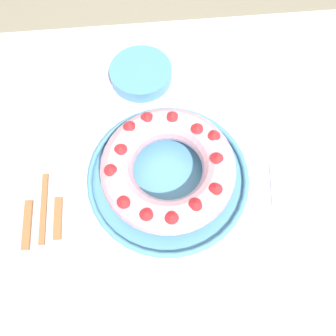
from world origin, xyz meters
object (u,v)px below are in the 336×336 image
object	(u,v)px
cake_knife	(59,199)
side_bowl	(141,74)
napkin	(309,185)
bundt_cake	(168,168)
serving_dish	(168,177)
fork	(45,187)
serving_knife	(29,203)

from	to	relation	value
cake_knife	side_bowl	distance (m)	0.36
napkin	bundt_cake	bearing A→B (deg)	172.09
serving_dish	fork	xyz separation A→B (m)	(-0.27, 0.01, -0.01)
serving_knife	cake_knife	size ratio (longest dim) A/B	1.15
cake_knife	napkin	bearing A→B (deg)	-8.17
serving_dish	cake_knife	distance (m)	0.24
side_bowl	napkin	world-z (taller)	side_bowl
cake_knife	napkin	distance (m)	0.54
bundt_cake	serving_knife	xyz separation A→B (m)	(-0.30, -0.03, -0.06)
fork	serving_knife	world-z (taller)	serving_knife
serving_knife	cake_knife	xyz separation A→B (m)	(0.06, 0.00, -0.00)
serving_dish	serving_knife	xyz separation A→B (m)	(-0.30, -0.03, -0.01)
bundt_cake	napkin	bearing A→B (deg)	-7.91
bundt_cake	fork	bearing A→B (deg)	178.63
serving_dish	side_bowl	bearing A→B (deg)	98.11
cake_knife	side_bowl	size ratio (longest dim) A/B	1.29
bundt_cake	serving_knife	world-z (taller)	bundt_cake
serving_dish	side_bowl	world-z (taller)	side_bowl
serving_dish	bundt_cake	xyz separation A→B (m)	(-0.00, -0.00, 0.05)
cake_knife	fork	bearing A→B (deg)	128.84
napkin	cake_knife	bearing A→B (deg)	178.10
cake_knife	napkin	xyz separation A→B (m)	(0.54, -0.02, -0.00)
serving_dish	fork	size ratio (longest dim) A/B	1.61
serving_dish	cake_knife	bearing A→B (deg)	-174.10
side_bowl	serving_dish	bearing A→B (deg)	-81.89
serving_knife	napkin	bearing A→B (deg)	-3.74
bundt_cake	cake_knife	xyz separation A→B (m)	(-0.23, -0.02, -0.06)
napkin	serving_knife	bearing A→B (deg)	178.48
serving_knife	side_bowl	xyz separation A→B (m)	(0.26, 0.31, 0.01)
serving_dish	serving_knife	size ratio (longest dim) A/B	1.51
cake_knife	side_bowl	xyz separation A→B (m)	(0.19, 0.31, 0.01)
bundt_cake	napkin	world-z (taller)	bundt_cake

